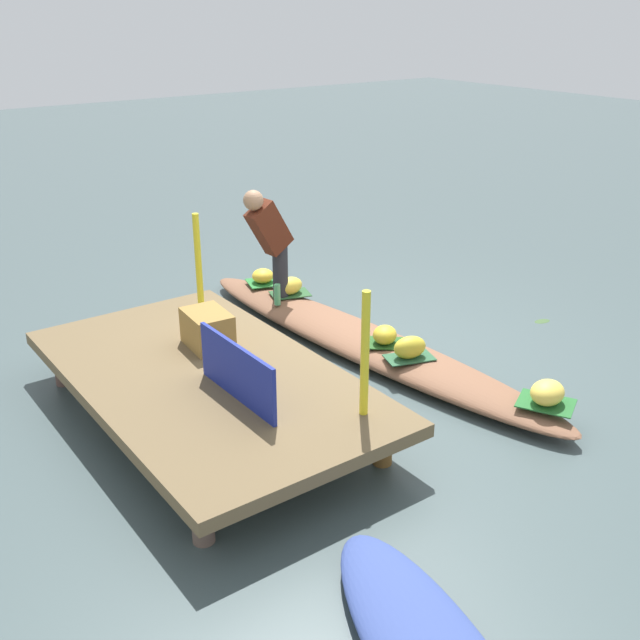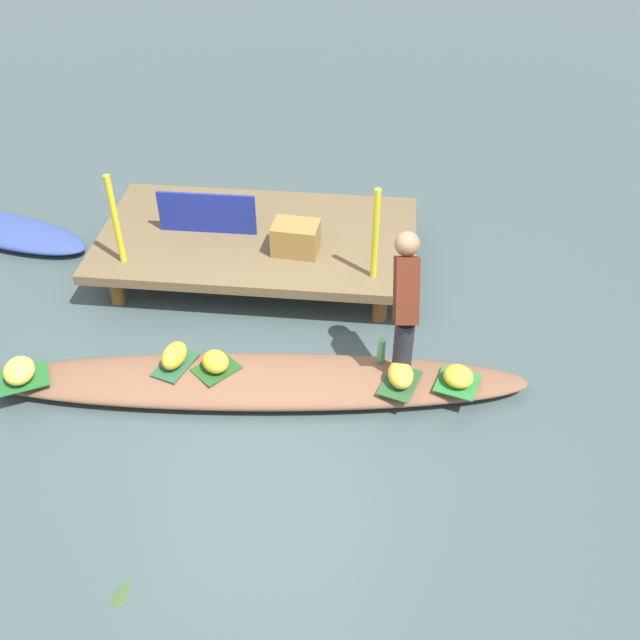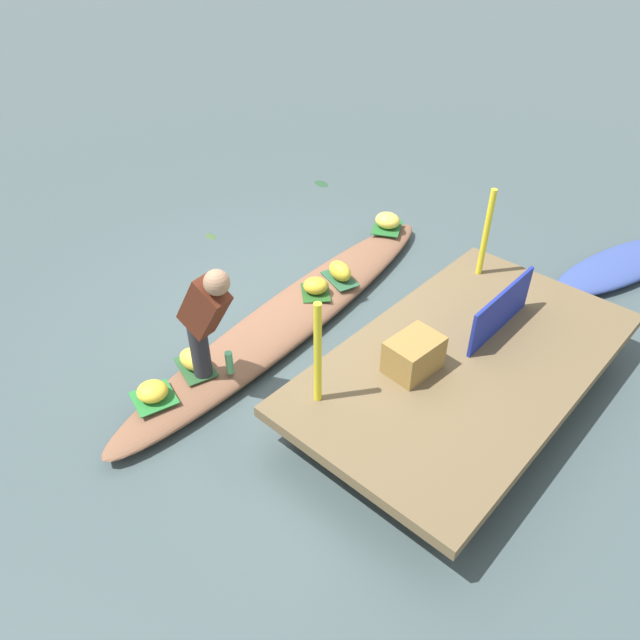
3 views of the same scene
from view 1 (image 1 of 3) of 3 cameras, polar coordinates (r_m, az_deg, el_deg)
The scene contains 20 objects.
canal_water at distance 7.16m, azimuth 3.17°, elevation -2.34°, with size 40.00×40.00×0.00m, color #415152.
dock_platform at distance 5.91m, azimuth -8.67°, elevation -4.51°, with size 3.20×1.80×0.42m.
vendor_boat at distance 7.12m, azimuth 3.19°, elevation -1.61°, with size 4.61×0.68×0.20m, color brown.
leaf_mat_0 at distance 6.09m, azimuth 16.78°, elevation -6.06°, with size 0.42×0.32×0.01m, color #22622A.
banana_bunch_0 at distance 6.04m, azimuth 16.88°, elevation -5.29°, with size 0.30×0.25×0.19m, color #F9D34F.
leaf_mat_1 at distance 6.59m, azimuth 6.79°, elevation -2.84°, with size 0.42×0.24×0.01m, color #275435.
banana_bunch_1 at distance 6.55m, azimuth 6.83°, elevation -2.07°, with size 0.30×0.19×0.20m, color gold.
leaf_mat_2 at distance 6.84m, azimuth 4.92°, elevation -1.76°, with size 0.35×0.28×0.01m, color #22501E.
banana_bunch_2 at distance 6.81m, azimuth 4.94°, elevation -1.12°, with size 0.25×0.22×0.17m, color gold.
leaf_mat_3 at distance 8.32m, azimuth -4.35°, elevation 2.87°, with size 0.33×0.33×0.01m, color #277A33.
banana_bunch_3 at distance 8.30m, azimuth -4.37°, elevation 3.36°, with size 0.24×0.25×0.15m, color yellow.
leaf_mat_4 at distance 7.98m, azimuth -2.28°, elevation 2.00°, with size 0.41×0.27×0.01m, color #28532B.
banana_bunch_4 at distance 7.94m, azimuth -2.29°, elevation 2.61°, with size 0.29×0.21×0.18m, color yellow.
vendor_person at distance 7.63m, azimuth -3.82°, elevation 6.34°, with size 0.23×0.54×1.18m.
water_bottle at distance 7.67m, azimuth -3.27°, elevation 1.94°, with size 0.07×0.07×0.22m, color #55AA6B.
market_banner at distance 5.40m, azimuth -6.33°, elevation -3.93°, with size 0.98×0.03×0.43m, color navy.
railing_post_west at distance 5.08m, azimuth 3.43°, elevation -2.61°, with size 0.06×0.06×0.91m, color yellow.
railing_post_east at distance 6.95m, azimuth -9.22°, elevation 4.35°, with size 0.06×0.06×0.91m, color yellow.
produce_crate at distance 6.28m, azimuth -8.54°, elevation -0.69°, with size 0.44×0.32×0.30m, color olive.
drifting_plant_1 at distance 8.14m, azimuth 16.52°, elevation -0.07°, with size 0.19×0.10×0.01m, color #3A572E.
Camera 1 is at (-4.99, 4.13, 3.06)m, focal length 42.14 mm.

